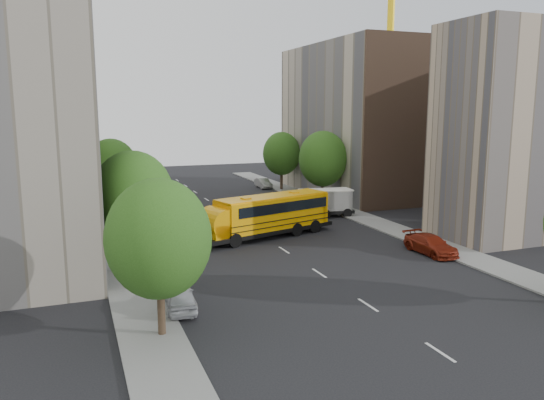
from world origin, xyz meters
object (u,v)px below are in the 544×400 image
street_tree_0 (159,239)px  parked_car_5 (263,183)px  street_tree_1 (133,198)px  street_tree_2 (111,169)px  tower_crane (405,6)px  parked_car_0 (180,298)px  school_bus (265,214)px  parked_car_1 (136,213)px  safari_truck (321,202)px  street_tree_4 (323,159)px  street_tree_5 (282,154)px  parked_car_2 (131,202)px  parked_car_4 (303,196)px  parked_car_3 (431,245)px

street_tree_0 → parked_car_5: size_ratio=1.91×
street_tree_1 → street_tree_2: bearing=90.0°
tower_crane → parked_car_0: (-39.81, -39.05, -23.82)m
street_tree_0 → street_tree_1: 10.00m
school_bus → parked_car_1: school_bus is taller
street_tree_2 → school_bus: street_tree_2 is taller
street_tree_1 → safari_truck: street_tree_1 is taller
street_tree_4 → school_bus: 16.27m
street_tree_2 → street_tree_5: bearing=28.6°
safari_truck → parked_car_2: (-16.87, 11.35, -0.77)m
street_tree_0 → safari_truck: size_ratio=1.14×
street_tree_4 → street_tree_5: street_tree_4 is taller
street_tree_2 → safari_truck: (19.07, -5.77, -3.40)m
parked_car_1 → parked_car_5: parked_car_1 is taller
street_tree_1 → safari_truck: 22.93m
tower_crane → parked_car_4: size_ratio=7.87×
parked_car_3 → street_tree_4: bearing=84.3°
school_bus → parked_car_2: school_bus is taller
safari_truck → parked_car_4: size_ratio=1.43×
parked_car_0 → parked_car_3: bearing=-161.7°
school_bus → safari_truck: size_ratio=1.94×
street_tree_1 → parked_car_1: street_tree_1 is taller
street_tree_1 → parked_car_1: size_ratio=1.62×
street_tree_5 → parked_car_2: (-19.80, -6.42, -4.05)m
school_bus → safari_truck: school_bus is taller
school_bus → parked_car_0: (-9.63, -13.41, -1.28)m
street_tree_4 → parked_car_4: 4.97m
school_bus → parked_car_5: size_ratio=3.25×
street_tree_0 → street_tree_1: street_tree_1 is taller
street_tree_2 → parked_car_4: size_ratio=1.70×
street_tree_0 → parked_car_0: (1.44, 2.95, -3.98)m
street_tree_5 → school_bus: size_ratio=0.60×
tower_crane → safari_truck: size_ratio=5.49×
street_tree_1 → street_tree_2: size_ratio=1.03×
parked_car_1 → parked_car_0: bearing=83.9°
street_tree_4 → school_bus: size_ratio=0.64×
street_tree_1 → street_tree_4: street_tree_4 is taller
parked_car_0 → parked_car_4: bearing=-119.8°
street_tree_1 → parked_car_2: 24.07m
safari_truck → parked_car_3: safari_truck is taller
tower_crane → street_tree_1: tower_crane is taller
street_tree_2 → street_tree_4: size_ratio=0.95×
parked_car_3 → school_bus: bearing=134.7°
street_tree_0 → school_bus: street_tree_0 is taller
street_tree_4 → parked_car_5: street_tree_4 is taller
street_tree_1 → street_tree_5: street_tree_1 is taller
tower_crane → street_tree_5: tower_crane is taller
school_bus → parked_car_5: (9.24, 25.98, -1.31)m
parked_car_0 → safari_truck: bearing=-127.0°
parked_car_0 → parked_car_4: parked_car_4 is taller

